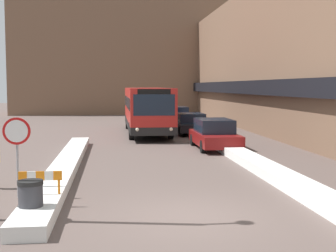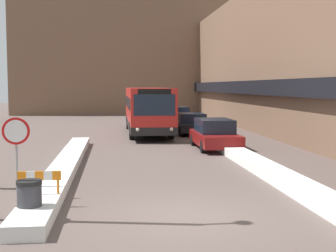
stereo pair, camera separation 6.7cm
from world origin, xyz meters
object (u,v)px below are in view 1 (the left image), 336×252
at_px(city_bus, 147,109).
at_px(stop_sign, 17,140).
at_px(parked_car_front, 214,134).
at_px(construction_barricade, 40,182).
at_px(trash_bin, 31,201).
at_px(parked_car_middle, 191,124).
at_px(parked_car_back, 177,116).

height_order(city_bus, stop_sign, city_bus).
relative_size(parked_car_front, construction_barricade, 4.13).
distance_m(parked_car_front, stop_sign, 12.29).
height_order(parked_car_front, trash_bin, parked_car_front).
relative_size(parked_car_middle, stop_sign, 1.86).
bearing_deg(parked_car_middle, city_bus, 165.55).
bearing_deg(trash_bin, stop_sign, 107.66).
relative_size(parked_car_front, stop_sign, 2.01).
distance_m(parked_car_middle, parked_car_back, 6.59).
distance_m(parked_car_back, construction_barricade, 25.47).
bearing_deg(parked_car_middle, trash_bin, -109.88).
xyz_separation_m(parked_car_middle, construction_barricade, (-6.89, -17.93, -0.02)).
xyz_separation_m(city_bus, construction_barricade, (-4.08, -18.65, -0.98)).
bearing_deg(construction_barricade, parked_car_middle, 68.96).
bearing_deg(trash_bin, parked_car_middle, 70.12).
height_order(parked_car_middle, construction_barricade, parked_car_middle).
xyz_separation_m(city_bus, trash_bin, (-4.11, -19.89, -1.17)).
bearing_deg(parked_car_back, parked_car_middle, -90.00).
distance_m(parked_car_middle, stop_sign, 18.50).
bearing_deg(construction_barricade, trash_bin, -91.63).
bearing_deg(parked_car_front, parked_car_back, 90.00).
relative_size(city_bus, parked_car_back, 2.50).
bearing_deg(trash_bin, construction_barricade, 88.37).
bearing_deg(trash_bin, city_bus, 78.32).
bearing_deg(parked_car_front, construction_barricade, -122.88).
bearing_deg(construction_barricade, parked_car_front, 57.12).
xyz_separation_m(city_bus, parked_car_front, (2.82, -7.99, -0.91)).
height_order(parked_car_front, stop_sign, stop_sign).
height_order(city_bus, parked_car_middle, city_bus).
height_order(city_bus, construction_barricade, city_bus).
xyz_separation_m(parked_car_middle, stop_sign, (-7.68, -16.81, 0.95)).
height_order(parked_car_middle, stop_sign, stop_sign).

